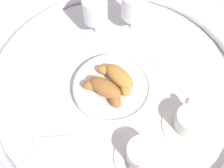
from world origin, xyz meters
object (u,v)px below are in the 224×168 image
at_px(coffee_cup_near, 141,154).
at_px(croissant_large, 118,76).
at_px(sugar_packet, 159,63).
at_px(coffee_cup_far, 189,121).
at_px(juice_glass_left, 95,12).
at_px(pastry_plate, 112,87).
at_px(folded_napkin, 53,157).
at_px(croissant_small, 105,89).
at_px(juice_glass_right, 134,7).

bearing_deg(coffee_cup_near, croissant_large, -11.18).
height_order(croissant_large, sugar_packet, croissant_large).
relative_size(coffee_cup_far, juice_glass_left, 0.97).
height_order(croissant_large, coffee_cup_far, croissant_large).
bearing_deg(croissant_large, juice_glass_left, -7.14).
bearing_deg(juice_glass_left, coffee_cup_far, -167.97).
xyz_separation_m(pastry_plate, folded_napkin, (-0.12, 0.22, -0.01)).
height_order(croissant_small, coffee_cup_near, croissant_small).
relative_size(coffee_cup_far, juice_glass_right, 0.97).
distance_m(pastry_plate, croissant_large, 0.04).
height_order(juice_glass_right, folded_napkin, juice_glass_right).
height_order(pastry_plate, juice_glass_right, juice_glass_right).
xyz_separation_m(pastry_plate, croissant_large, (0.01, -0.02, 0.03)).
height_order(croissant_large, coffee_cup_near, croissant_large).
bearing_deg(sugar_packet, juice_glass_right, -8.82).
distance_m(croissant_small, juice_glass_right, 0.28).
height_order(pastry_plate, coffee_cup_far, coffee_cup_far).
relative_size(coffee_cup_near, coffee_cup_far, 1.00).
bearing_deg(croissant_large, pastry_plate, 113.87).
distance_m(pastry_plate, juice_glass_left, 0.24).
distance_m(croissant_large, coffee_cup_far, 0.23).
bearing_deg(coffee_cup_far, coffee_cup_near, 98.78).
bearing_deg(folded_napkin, croissant_small, -62.00).
bearing_deg(coffee_cup_far, croissant_large, 29.55).
relative_size(juice_glass_right, folded_napkin, 1.27).
bearing_deg(juice_glass_right, sugar_packet, -176.87).
bearing_deg(folded_napkin, coffee_cup_far, -101.62).
xyz_separation_m(coffee_cup_near, juice_glass_right, (0.40, -0.18, 0.07)).
bearing_deg(juice_glass_left, juice_glass_right, -107.53).
bearing_deg(coffee_cup_near, pastry_plate, -5.84).
bearing_deg(croissant_small, juice_glass_left, -18.37).
height_order(pastry_plate, croissant_large, croissant_large).
distance_m(pastry_plate, sugar_packet, 0.17).
bearing_deg(juice_glass_left, coffee_cup_near, 170.76).
bearing_deg(pastry_plate, coffee_cup_near, 174.16).
xyz_separation_m(croissant_large, coffee_cup_near, (-0.22, 0.04, -0.02)).
bearing_deg(coffee_cup_far, folded_napkin, 78.38).
distance_m(juice_glass_right, sugar_packet, 0.19).
xyz_separation_m(coffee_cup_far, folded_napkin, (0.07, 0.36, -0.02)).
relative_size(juice_glass_right, sugar_packet, 2.80).
bearing_deg(juice_glass_left, croissant_small, 161.63).
bearing_deg(pastry_plate, croissant_small, 113.72).
distance_m(coffee_cup_far, juice_glass_left, 0.42).
bearing_deg(juice_glass_right, coffee_cup_far, 176.02).
xyz_separation_m(coffee_cup_far, juice_glass_right, (0.37, -0.03, 0.07)).
distance_m(juice_glass_left, folded_napkin, 0.44).
relative_size(pastry_plate, juice_glass_right, 1.62).
bearing_deg(sugar_packet, croissant_small, 87.14).
distance_m(juice_glass_left, juice_glass_right, 0.12).
xyz_separation_m(pastry_plate, sugar_packet, (0.02, -0.17, -0.01)).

